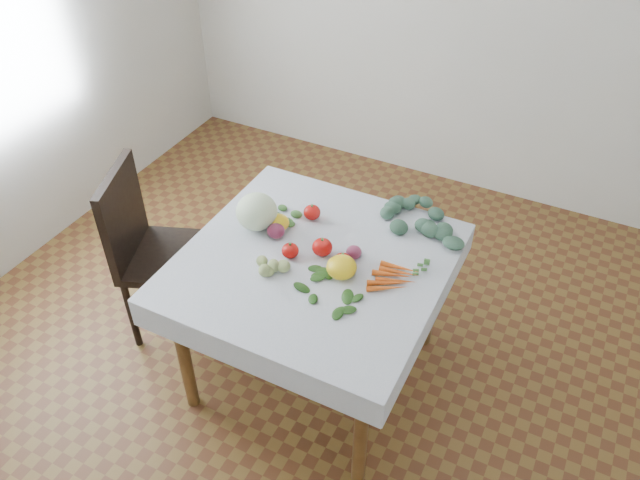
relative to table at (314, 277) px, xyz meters
The scene contains 18 objects.
ground 0.65m from the table, ahead, with size 4.00×4.00×0.00m, color brown.
table is the anchor object (origin of this frame).
tablecloth 0.10m from the table, ahead, with size 1.12×1.12×0.01m, color white.
chair 0.90m from the table, behind, with size 0.56×0.56×0.97m.
cabbage 0.40m from the table, 164.68° to the left, with size 0.19×0.19×0.17m, color #DCF0C9.
tomato_a 0.33m from the table, 118.59° to the left, with size 0.08×0.08×0.07m, color red.
tomato_b 0.15m from the table, 73.10° to the left, with size 0.09×0.09×0.08m, color red.
tomato_c 0.17m from the table, 166.59° to the right, with size 0.08×0.08×0.07m, color red.
tomato_d 0.19m from the table, ahead, with size 0.08×0.08×0.07m, color red.
heirloom_back 0.31m from the table, 154.06° to the left, with size 0.11×0.11×0.07m, color yellow.
heirloom_front 0.21m from the table, 12.48° to the right, with size 0.13×0.13×0.09m, color yellow.
onion_a 0.27m from the table, 163.89° to the left, with size 0.08×0.08×0.07m, color #4E162F.
onion_b 0.22m from the table, 32.45° to the left, with size 0.07×0.07×0.06m, color #4E162F.
tomatillo_cluster 0.24m from the table, 133.48° to the right, with size 0.16×0.11×0.05m.
carrot_bunch 0.38m from the table, ahead, with size 0.18×0.22×0.03m.
kale_bunch 0.59m from the table, 53.55° to the left, with size 0.38×0.30×0.05m.
basil_bunch 0.25m from the table, 43.18° to the right, with size 0.31×0.22×0.01m.
dill_bunch 0.37m from the table, 146.47° to the left, with size 0.21×0.16×0.02m.
Camera 1 is at (0.94, -1.81, 2.56)m, focal length 35.00 mm.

